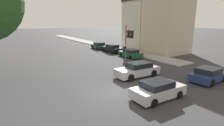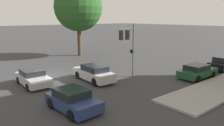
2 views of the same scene
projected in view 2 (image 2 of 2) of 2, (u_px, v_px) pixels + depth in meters
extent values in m
plane|color=#333335|center=(50.00, 76.00, 22.21)|extent=(300.00, 300.00, 0.00)
cylinder|color=#4C3823|center=(79.00, 41.00, 33.78)|extent=(0.59, 0.59, 4.64)
sphere|color=#285623|center=(78.00, 7.00, 32.75)|extent=(7.30, 7.30, 7.30)
cylinder|color=#515456|center=(133.00, 51.00, 21.47)|extent=(0.14, 0.14, 5.24)
cylinder|color=#515456|center=(124.00, 29.00, 20.51)|extent=(0.43, 2.12, 0.10)
cube|color=black|center=(127.00, 35.00, 20.80)|extent=(0.34, 0.34, 0.90)
sphere|color=red|center=(126.00, 32.00, 20.90)|extent=(0.20, 0.20, 0.20)
sphere|color=#99660F|center=(126.00, 35.00, 20.96)|extent=(0.20, 0.20, 0.20)
sphere|color=#0F511E|center=(126.00, 38.00, 21.02)|extent=(0.20, 0.20, 0.20)
cube|color=black|center=(121.00, 35.00, 20.45)|extent=(0.34, 0.34, 0.90)
sphere|color=red|center=(120.00, 32.00, 20.55)|extent=(0.20, 0.20, 0.20)
sphere|color=#99660F|center=(120.00, 35.00, 20.61)|extent=(0.20, 0.20, 0.20)
sphere|color=#0F511E|center=(120.00, 38.00, 20.67)|extent=(0.20, 0.20, 0.20)
cube|color=black|center=(132.00, 51.00, 21.64)|extent=(0.27, 0.38, 0.35)
sphere|color=orange|center=(131.00, 51.00, 21.76)|extent=(0.18, 0.18, 0.18)
cube|color=navy|center=(73.00, 102.00, 13.90)|extent=(4.05, 2.16, 0.68)
cube|color=black|center=(72.00, 93.00, 13.89)|extent=(2.15, 1.83, 0.50)
cylinder|color=black|center=(97.00, 107.00, 13.66)|extent=(0.70, 0.26, 0.69)
cylinder|color=black|center=(71.00, 115.00, 12.44)|extent=(0.70, 0.26, 0.69)
cylinder|color=black|center=(75.00, 96.00, 15.42)|extent=(0.70, 0.26, 0.69)
cylinder|color=black|center=(51.00, 103.00, 14.20)|extent=(0.70, 0.26, 0.69)
cube|color=#B7B7BC|center=(33.00, 79.00, 19.08)|extent=(4.21, 1.91, 0.74)
cube|color=black|center=(32.00, 72.00, 19.09)|extent=(2.20, 1.66, 0.46)
cylinder|color=black|center=(49.00, 83.00, 18.68)|extent=(0.61, 0.23, 0.60)
cylinder|color=black|center=(28.00, 87.00, 17.61)|extent=(0.61, 0.23, 0.60)
cylinder|color=black|center=(38.00, 77.00, 20.66)|extent=(0.61, 0.23, 0.60)
cylinder|color=black|center=(19.00, 80.00, 19.59)|extent=(0.61, 0.23, 0.60)
cube|color=#B7B7BC|center=(94.00, 74.00, 20.50)|extent=(4.84, 1.98, 0.77)
cube|color=black|center=(95.00, 68.00, 20.22)|extent=(2.54, 1.68, 0.50)
cylinder|color=black|center=(78.00, 75.00, 21.18)|extent=(0.72, 0.24, 0.71)
cylinder|color=black|center=(93.00, 72.00, 22.20)|extent=(0.72, 0.24, 0.71)
cylinder|color=black|center=(95.00, 82.00, 18.89)|extent=(0.72, 0.24, 0.71)
cylinder|color=black|center=(110.00, 79.00, 19.90)|extent=(0.72, 0.24, 0.71)
cube|color=#194728|center=(197.00, 73.00, 21.47)|extent=(2.02, 4.42, 0.67)
cube|color=black|center=(197.00, 67.00, 21.24)|extent=(1.73, 2.32, 0.48)
cylinder|color=black|center=(197.00, 71.00, 23.00)|extent=(0.24, 0.63, 0.62)
cylinder|color=black|center=(213.00, 74.00, 21.63)|extent=(0.24, 0.63, 0.62)
cylinder|color=black|center=(181.00, 75.00, 21.38)|extent=(0.24, 0.63, 0.62)
cylinder|color=black|center=(198.00, 79.00, 20.01)|extent=(0.24, 0.63, 0.62)
cube|color=black|center=(224.00, 59.00, 24.68)|extent=(1.74, 2.36, 0.57)
cylinder|color=black|center=(222.00, 64.00, 26.49)|extent=(0.24, 0.69, 0.69)
cylinder|color=black|center=(211.00, 67.00, 24.83)|extent=(0.24, 0.69, 0.69)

